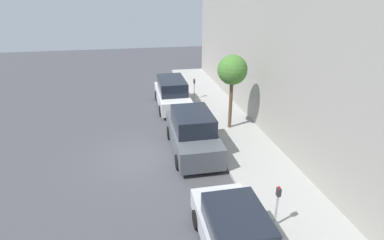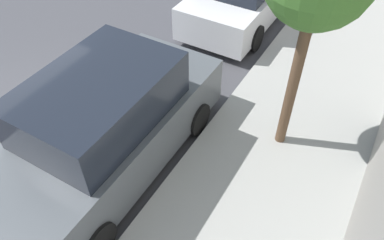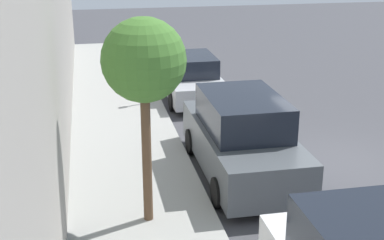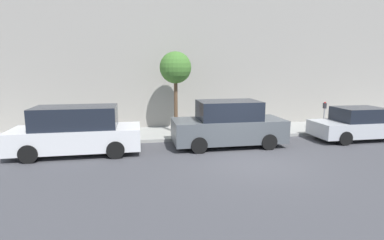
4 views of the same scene
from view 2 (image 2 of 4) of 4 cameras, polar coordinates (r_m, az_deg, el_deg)
ground_plane at (r=8.54m, az=-24.88°, el=-0.15°), size 60.00×60.00×0.00m
sidewalk at (r=6.20m, az=6.88°, el=-16.29°), size 2.97×32.00×0.15m
parked_suv_second at (r=6.49m, az=-12.96°, el=-1.08°), size 2.08×4.81×1.98m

